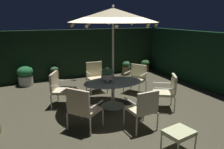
{
  "coord_description": "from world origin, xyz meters",
  "views": [
    {
      "loc": [
        -2.43,
        -5.21,
        2.49
      ],
      "look_at": [
        -0.01,
        0.2,
        0.94
      ],
      "focal_mm": 34.92,
      "sensor_mm": 36.0,
      "label": 1
    }
  ],
  "objects_px": {
    "centerpiece_planter": "(107,74)",
    "patio_chair_southwest": "(82,107)",
    "potted_plant_right_near": "(25,75)",
    "patio_chair_northeast": "(167,90)",
    "potted_plant_left_near": "(126,68)",
    "ottoman_footrest": "(179,133)",
    "potted_plant_left_far": "(55,74)",
    "patio_umbrella": "(113,15)",
    "patio_chair_east": "(136,77)",
    "patio_chair_south": "(60,87)",
    "potted_plant_front_corner": "(145,65)",
    "patio_chair_north": "(143,107)",
    "patio_chair_southeast": "(96,75)",
    "patio_dining_table": "(113,87)"
  },
  "relations": [
    {
      "from": "potted_plant_right_near",
      "to": "potted_plant_left_near",
      "type": "bearing_deg",
      "value": -1.42
    },
    {
      "from": "patio_dining_table",
      "to": "patio_umbrella",
      "type": "xyz_separation_m",
      "value": [
        0.0,
        0.0,
        1.97
      ]
    },
    {
      "from": "patio_chair_north",
      "to": "patio_chair_south",
      "type": "relative_size",
      "value": 0.98
    },
    {
      "from": "patio_chair_northeast",
      "to": "patio_chair_north",
      "type": "bearing_deg",
      "value": -148.69
    },
    {
      "from": "centerpiece_planter",
      "to": "potted_plant_left_near",
      "type": "distance_m",
      "value": 3.83
    },
    {
      "from": "ottoman_footrest",
      "to": "potted_plant_left_far",
      "type": "distance_m",
      "value": 5.91
    },
    {
      "from": "centerpiece_planter",
      "to": "potted_plant_left_near",
      "type": "bearing_deg",
      "value": 54.13
    },
    {
      "from": "patio_chair_northeast",
      "to": "potted_plant_left_near",
      "type": "height_order",
      "value": "patio_chair_northeast"
    },
    {
      "from": "patio_umbrella",
      "to": "patio_chair_south",
      "type": "xyz_separation_m",
      "value": [
        -1.34,
        0.71,
        -2.0
      ]
    },
    {
      "from": "potted_plant_left_near",
      "to": "ottoman_footrest",
      "type": "bearing_deg",
      "value": -107.9
    },
    {
      "from": "patio_chair_east",
      "to": "patio_chair_south",
      "type": "distance_m",
      "value": 2.6
    },
    {
      "from": "patio_chair_southwest",
      "to": "potted_plant_left_near",
      "type": "distance_m",
      "value": 5.17
    },
    {
      "from": "patio_chair_east",
      "to": "potted_plant_right_near",
      "type": "distance_m",
      "value": 4.15
    },
    {
      "from": "patio_chair_east",
      "to": "patio_chair_southwest",
      "type": "distance_m",
      "value": 3.02
    },
    {
      "from": "patio_chair_east",
      "to": "patio_chair_southwest",
      "type": "relative_size",
      "value": 0.92
    },
    {
      "from": "centerpiece_planter",
      "to": "patio_chair_southwest",
      "type": "distance_m",
      "value": 1.47
    },
    {
      "from": "patio_chair_north",
      "to": "potted_plant_left_far",
      "type": "bearing_deg",
      "value": 103.42
    },
    {
      "from": "centerpiece_planter",
      "to": "patio_chair_east",
      "type": "bearing_deg",
      "value": 29.77
    },
    {
      "from": "patio_chair_southwest",
      "to": "potted_plant_right_near",
      "type": "xyz_separation_m",
      "value": [
        -0.98,
        4.13,
        -0.18
      ]
    },
    {
      "from": "patio_umbrella",
      "to": "potted_plant_left_far",
      "type": "height_order",
      "value": "patio_umbrella"
    },
    {
      "from": "patio_dining_table",
      "to": "centerpiece_planter",
      "type": "height_order",
      "value": "centerpiece_planter"
    },
    {
      "from": "patio_chair_northeast",
      "to": "patio_chair_southwest",
      "type": "distance_m",
      "value": 2.51
    },
    {
      "from": "centerpiece_planter",
      "to": "potted_plant_right_near",
      "type": "distance_m",
      "value": 3.79
    },
    {
      "from": "patio_chair_east",
      "to": "potted_plant_left_near",
      "type": "distance_m",
      "value": 2.39
    },
    {
      "from": "patio_chair_southeast",
      "to": "ottoman_footrest",
      "type": "height_order",
      "value": "patio_chair_southeast"
    },
    {
      "from": "centerpiece_planter",
      "to": "potted_plant_left_near",
      "type": "relative_size",
      "value": 0.73
    },
    {
      "from": "centerpiece_planter",
      "to": "ottoman_footrest",
      "type": "xyz_separation_m",
      "value": [
        0.41,
        -2.5,
        -0.61
      ]
    },
    {
      "from": "potted_plant_right_near",
      "to": "potted_plant_left_far",
      "type": "bearing_deg",
      "value": 5.37
    },
    {
      "from": "patio_chair_south",
      "to": "ottoman_footrest",
      "type": "height_order",
      "value": "patio_chair_south"
    },
    {
      "from": "patio_chair_northeast",
      "to": "potted_plant_left_near",
      "type": "distance_m",
      "value": 3.9
    },
    {
      "from": "patio_umbrella",
      "to": "potted_plant_left_near",
      "type": "height_order",
      "value": "patio_umbrella"
    },
    {
      "from": "potted_plant_right_near",
      "to": "patio_chair_southwest",
      "type": "bearing_deg",
      "value": -76.6
    },
    {
      "from": "ottoman_footrest",
      "to": "potted_plant_right_near",
      "type": "relative_size",
      "value": 0.82
    },
    {
      "from": "patio_chair_northeast",
      "to": "potted_plant_right_near",
      "type": "distance_m",
      "value": 5.25
    },
    {
      "from": "patio_umbrella",
      "to": "patio_chair_north",
      "type": "bearing_deg",
      "value": -87.54
    },
    {
      "from": "patio_chair_south",
      "to": "potted_plant_left_far",
      "type": "xyz_separation_m",
      "value": [
        0.26,
        2.57,
        -0.23
      ]
    },
    {
      "from": "potted_plant_left_far",
      "to": "ottoman_footrest",
      "type": "bearing_deg",
      "value": -77.01
    },
    {
      "from": "potted_plant_front_corner",
      "to": "patio_chair_south",
      "type": "bearing_deg",
      "value": -150.36
    },
    {
      "from": "patio_chair_northeast",
      "to": "potted_plant_right_near",
      "type": "bearing_deg",
      "value": 131.6
    },
    {
      "from": "centerpiece_planter",
      "to": "patio_chair_southeast",
      "type": "height_order",
      "value": "centerpiece_planter"
    },
    {
      "from": "centerpiece_planter",
      "to": "patio_chair_northeast",
      "type": "relative_size",
      "value": 0.44
    },
    {
      "from": "centerpiece_planter",
      "to": "potted_plant_right_near",
      "type": "xyz_separation_m",
      "value": [
        -2.01,
        3.16,
        -0.6
      ]
    },
    {
      "from": "ottoman_footrest",
      "to": "potted_plant_left_near",
      "type": "xyz_separation_m",
      "value": [
        1.79,
        5.55,
        -0.07
      ]
    },
    {
      "from": "centerpiece_planter",
      "to": "potted_plant_left_far",
      "type": "relative_size",
      "value": 0.73
    },
    {
      "from": "patio_dining_table",
      "to": "patio_chair_east",
      "type": "bearing_deg",
      "value": 33.53
    },
    {
      "from": "patio_umbrella",
      "to": "potted_plant_left_far",
      "type": "distance_m",
      "value": 4.11
    },
    {
      "from": "patio_umbrella",
      "to": "patio_chair_east",
      "type": "distance_m",
      "value": 2.51
    },
    {
      "from": "centerpiece_planter",
      "to": "patio_chair_southwest",
      "type": "bearing_deg",
      "value": -136.49
    },
    {
      "from": "patio_chair_southwest",
      "to": "ottoman_footrest",
      "type": "xyz_separation_m",
      "value": [
        1.44,
        -1.53,
        -0.19
      ]
    },
    {
      "from": "ottoman_footrest",
      "to": "patio_chair_northeast",
      "type": "bearing_deg",
      "value": 58.46
    }
  ]
}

